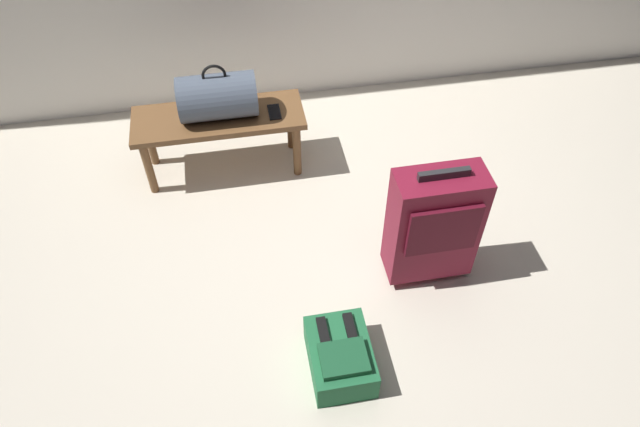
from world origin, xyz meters
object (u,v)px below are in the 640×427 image
at_px(suitcase_upright_burgundy, 434,224).
at_px(backpack_green, 340,356).
at_px(bench, 219,124).
at_px(duffel_bag_slate, 217,97).
at_px(cell_phone, 274,112).

relative_size(suitcase_upright_burgundy, backpack_green, 1.91).
xyz_separation_m(bench, duffel_bag_slate, (0.01, 0.00, 0.19)).
bearing_deg(suitcase_upright_burgundy, bench, 134.37).
bearing_deg(bench, suitcase_upright_burgundy, -45.63).
xyz_separation_m(bench, backpack_green, (0.43, -1.48, -0.25)).
height_order(bench, backpack_green, bench).
relative_size(bench, suitcase_upright_burgundy, 1.38).
bearing_deg(bench, cell_phone, -5.29).
bearing_deg(backpack_green, suitcase_upright_burgundy, 40.21).
relative_size(bench, cell_phone, 6.94).
bearing_deg(backpack_green, duffel_bag_slate, 105.62).
xyz_separation_m(duffel_bag_slate, cell_phone, (0.31, -0.03, -0.13)).
bearing_deg(cell_phone, backpack_green, -86.02).
distance_m(cell_phone, suitcase_upright_burgundy, 1.18).
relative_size(cell_phone, backpack_green, 0.38).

